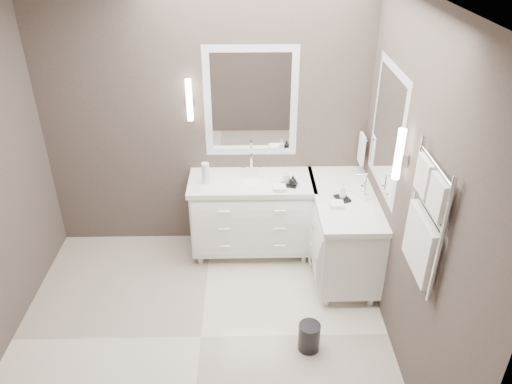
{
  "coord_description": "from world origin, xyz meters",
  "views": [
    {
      "loc": [
        0.41,
        -3.07,
        3.19
      ],
      "look_at": [
        0.48,
        0.7,
        1.02
      ],
      "focal_mm": 35.0,
      "sensor_mm": 36.0,
      "label": 1
    }
  ],
  "objects_px": {
    "vanity_right": "(343,228)",
    "waste_bin": "(309,337)",
    "vanity_back": "(252,211)",
    "towel_ladder": "(424,225)"
  },
  "relations": [
    {
      "from": "vanity_right",
      "to": "waste_bin",
      "type": "distance_m",
      "value": 1.18
    },
    {
      "from": "vanity_back",
      "to": "towel_ladder",
      "type": "xyz_separation_m",
      "value": [
        1.1,
        -1.63,
        0.91
      ]
    },
    {
      "from": "vanity_back",
      "to": "waste_bin",
      "type": "xyz_separation_m",
      "value": [
        0.45,
        -1.36,
        -0.36
      ]
    },
    {
      "from": "vanity_right",
      "to": "waste_bin",
      "type": "xyz_separation_m",
      "value": [
        -0.43,
        -1.04,
        -0.36
      ]
    },
    {
      "from": "vanity_back",
      "to": "vanity_right",
      "type": "height_order",
      "value": "same"
    },
    {
      "from": "towel_ladder",
      "to": "vanity_back",
      "type": "bearing_deg",
      "value": 124.1
    },
    {
      "from": "towel_ladder",
      "to": "vanity_right",
      "type": "bearing_deg",
      "value": 99.84
    },
    {
      "from": "vanity_back",
      "to": "towel_ladder",
      "type": "relative_size",
      "value": 1.38
    },
    {
      "from": "waste_bin",
      "to": "vanity_back",
      "type": "bearing_deg",
      "value": 108.26
    },
    {
      "from": "vanity_back",
      "to": "waste_bin",
      "type": "distance_m",
      "value": 1.48
    }
  ]
}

